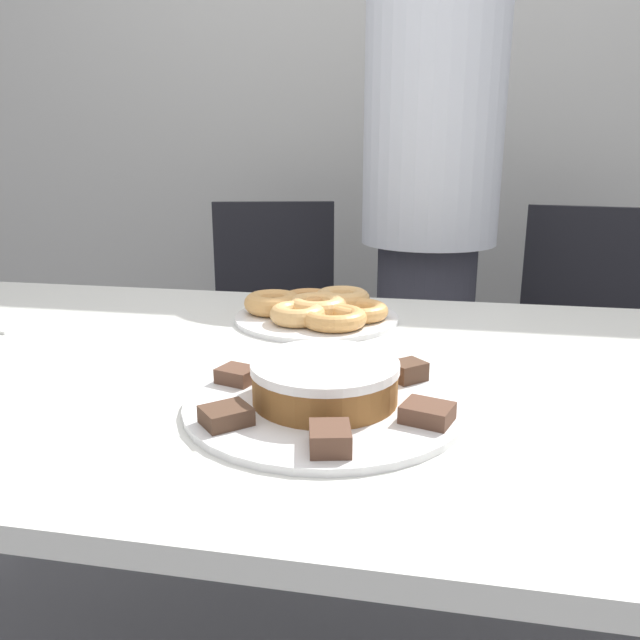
# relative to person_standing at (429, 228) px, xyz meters

# --- Properties ---
(wall_back) EXTENTS (8.00, 0.05, 2.60)m
(wall_back) POSITION_rel_person_standing_xyz_m (-0.13, 0.71, 0.45)
(wall_back) COLOR beige
(wall_back) RESTS_ON ground_plane
(table) EXTENTS (1.88, 0.96, 0.73)m
(table) POSITION_rel_person_standing_xyz_m (-0.13, -0.87, -0.19)
(table) COLOR silver
(table) RESTS_ON ground_plane
(person_standing) EXTENTS (0.38, 0.38, 1.62)m
(person_standing) POSITION_rel_person_standing_xyz_m (0.00, 0.00, 0.00)
(person_standing) COLOR #383842
(person_standing) RESTS_ON ground_plane
(office_chair_left) EXTENTS (0.53, 0.53, 0.90)m
(office_chair_left) POSITION_rel_person_standing_xyz_m (-0.47, 0.06, -0.42)
(office_chair_left) COLOR black
(office_chair_left) RESTS_ON ground_plane
(office_chair_right) EXTENTS (0.51, 0.51, 0.90)m
(office_chair_right) POSITION_rel_person_standing_xyz_m (0.47, 0.06, -0.42)
(office_chair_right) COLOR black
(office_chair_right) RESTS_ON ground_plane
(plate_cake) EXTENTS (0.37, 0.37, 0.01)m
(plate_cake) POSITION_rel_person_standing_xyz_m (-0.11, -1.03, -0.11)
(plate_cake) COLOR white
(plate_cake) RESTS_ON table
(plate_donuts) EXTENTS (0.33, 0.33, 0.01)m
(plate_donuts) POSITION_rel_person_standing_xyz_m (-0.20, -0.61, -0.11)
(plate_donuts) COLOR white
(plate_donuts) RESTS_ON table
(frosted_cake) EXTENTS (0.20, 0.20, 0.05)m
(frosted_cake) POSITION_rel_person_standing_xyz_m (-0.11, -1.03, -0.08)
(frosted_cake) COLOR brown
(frosted_cake) RESTS_ON plate_cake
(lamington_0) EXTENTS (0.05, 0.05, 0.02)m
(lamington_0) POSITION_rel_person_standing_xyz_m (-0.14, -0.90, -0.09)
(lamington_0) COLOR #513828
(lamington_0) RESTS_ON plate_cake
(lamington_1) EXTENTS (0.06, 0.06, 0.02)m
(lamington_1) POSITION_rel_person_standing_xyz_m (-0.24, -0.99, -0.10)
(lamington_1) COLOR brown
(lamington_1) RESTS_ON plate_cake
(lamington_2) EXTENTS (0.07, 0.07, 0.02)m
(lamington_2) POSITION_rel_person_standing_xyz_m (-0.21, -1.13, -0.10)
(lamington_2) COLOR #513828
(lamington_2) RESTS_ON plate_cake
(lamington_3) EXTENTS (0.06, 0.06, 0.03)m
(lamington_3) POSITION_rel_person_standing_xyz_m (-0.08, -1.17, -0.09)
(lamington_3) COLOR brown
(lamington_3) RESTS_ON plate_cake
(lamington_4) EXTENTS (0.07, 0.07, 0.02)m
(lamington_4) POSITION_rel_person_standing_xyz_m (0.02, -1.08, -0.10)
(lamington_4) COLOR brown
(lamington_4) RESTS_ON plate_cake
(lamington_5) EXTENTS (0.06, 0.06, 0.03)m
(lamington_5) POSITION_rel_person_standing_xyz_m (-0.01, -0.94, -0.09)
(lamington_5) COLOR #513828
(lamington_5) RESTS_ON plate_cake
(donut_0) EXTENTS (0.12, 0.12, 0.04)m
(donut_0) POSITION_rel_person_standing_xyz_m (-0.20, -0.61, -0.09)
(donut_0) COLOR #E5AD66
(donut_0) RESTS_ON plate_donuts
(donut_1) EXTENTS (0.11, 0.11, 0.03)m
(donut_1) POSITION_rel_person_standing_xyz_m (-0.23, -0.55, -0.09)
(donut_1) COLOR #D18E4C
(donut_1) RESTS_ON plate_donuts
(donut_2) EXTENTS (0.12, 0.12, 0.04)m
(donut_2) POSITION_rel_person_standing_xyz_m (-0.30, -0.60, -0.09)
(donut_2) COLOR tan
(donut_2) RESTS_ON plate_donuts
(donut_3) EXTENTS (0.11, 0.11, 0.04)m
(donut_3) POSITION_rel_person_standing_xyz_m (-0.23, -0.67, -0.09)
(donut_3) COLOR #E5AD66
(donut_3) RESTS_ON plate_donuts
(donut_4) EXTENTS (0.12, 0.12, 0.03)m
(donut_4) POSITION_rel_person_standing_xyz_m (-0.16, -0.68, -0.09)
(donut_4) COLOR tan
(donut_4) RESTS_ON plate_donuts
(donut_5) EXTENTS (0.12, 0.12, 0.03)m
(donut_5) POSITION_rel_person_standing_xyz_m (-0.12, -0.61, -0.09)
(donut_5) COLOR tan
(donut_5) RESTS_ON plate_donuts
(donut_6) EXTENTS (0.12, 0.12, 0.04)m
(donut_6) POSITION_rel_person_standing_xyz_m (-0.16, -0.54, -0.09)
(donut_6) COLOR #E5AD66
(donut_6) RESTS_ON plate_donuts
(napkin) EXTENTS (0.16, 0.14, 0.01)m
(napkin) POSITION_rel_person_standing_xyz_m (-0.80, -0.75, -0.11)
(napkin) COLOR white
(napkin) RESTS_ON table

